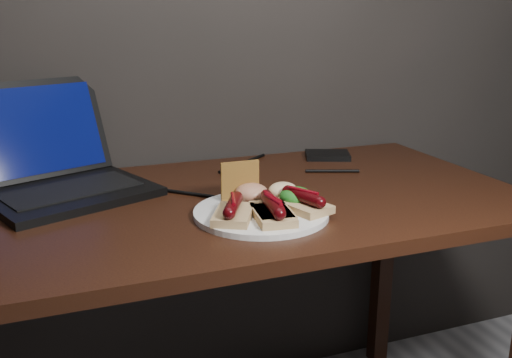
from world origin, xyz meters
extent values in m
cube|color=#31190C|center=(0.00, 1.38, 0.73)|extent=(1.40, 0.70, 0.03)
cube|color=#31190C|center=(0.65, 1.68, 0.36)|extent=(0.05, 0.05, 0.72)
cube|color=black|center=(-0.30, 1.51, 0.76)|extent=(0.41, 0.37, 0.02)
cube|color=black|center=(-0.30, 1.51, 0.77)|extent=(0.32, 0.24, 0.00)
cube|color=black|center=(-0.37, 1.67, 0.88)|extent=(0.35, 0.21, 0.23)
cube|color=#0C0855|center=(-0.37, 1.67, 0.88)|extent=(0.31, 0.18, 0.20)
cube|color=black|center=(0.41, 1.63, 0.76)|extent=(0.15, 0.13, 0.02)
cylinder|color=black|center=(-0.05, 1.43, 0.75)|extent=(0.14, 0.13, 0.01)
cylinder|color=black|center=(0.15, 1.65, 0.75)|extent=(0.18, 0.14, 0.01)
cylinder|color=black|center=(0.35, 1.49, 0.75)|extent=(0.13, 0.06, 0.01)
cylinder|color=black|center=(-0.39, 1.51, 0.75)|extent=(0.07, 0.19, 0.01)
cylinder|color=silver|center=(0.05, 1.25, 0.76)|extent=(0.36, 0.36, 0.01)
cube|color=tan|center=(-0.02, 1.22, 0.77)|extent=(0.12, 0.13, 0.02)
cylinder|color=#480409|center=(-0.02, 1.22, 0.79)|extent=(0.07, 0.10, 0.02)
sphere|color=#480409|center=(-0.04, 1.18, 0.79)|extent=(0.02, 0.02, 0.02)
sphere|color=#480409|center=(0.01, 1.26, 0.79)|extent=(0.03, 0.02, 0.02)
cylinder|color=#5D040C|center=(-0.02, 1.22, 0.80)|extent=(0.03, 0.07, 0.01)
cube|color=tan|center=(0.06, 1.21, 0.77)|extent=(0.08, 0.12, 0.02)
cylinder|color=#480409|center=(0.06, 1.21, 0.79)|extent=(0.04, 0.10, 0.02)
sphere|color=#480409|center=(0.06, 1.16, 0.79)|extent=(0.02, 0.02, 0.02)
sphere|color=#480409|center=(0.07, 1.25, 0.79)|extent=(0.02, 0.02, 0.02)
cylinder|color=#5D040C|center=(0.06, 1.21, 0.80)|extent=(0.01, 0.07, 0.01)
cube|color=tan|center=(0.14, 1.22, 0.77)|extent=(0.10, 0.13, 0.02)
cylinder|color=#480409|center=(0.14, 1.22, 0.79)|extent=(0.05, 0.10, 0.02)
sphere|color=#480409|center=(0.15, 1.17, 0.79)|extent=(0.03, 0.02, 0.02)
sphere|color=#480409|center=(0.12, 1.26, 0.79)|extent=(0.03, 0.02, 0.02)
cylinder|color=#5D040C|center=(0.14, 1.22, 0.80)|extent=(0.04, 0.06, 0.01)
cube|color=tan|center=(0.06, 1.19, 0.77)|extent=(0.08, 0.12, 0.02)
cylinder|color=#480409|center=(0.06, 1.19, 0.79)|extent=(0.04, 0.10, 0.02)
sphere|color=#480409|center=(0.05, 1.14, 0.79)|extent=(0.02, 0.02, 0.02)
sphere|color=#480409|center=(0.06, 1.23, 0.79)|extent=(0.02, 0.02, 0.02)
cylinder|color=#5D040C|center=(0.06, 1.19, 0.80)|extent=(0.01, 0.07, 0.01)
cube|color=#AF7E30|center=(0.04, 1.33, 0.80)|extent=(0.09, 0.01, 0.08)
ellipsoid|color=#105014|center=(0.13, 1.25, 0.78)|extent=(0.07, 0.07, 0.04)
ellipsoid|color=maroon|center=(0.05, 1.31, 0.78)|extent=(0.07, 0.07, 0.04)
ellipsoid|color=white|center=(0.13, 1.30, 0.78)|extent=(0.06, 0.06, 0.04)
camera|label=1|loc=(-0.34, 0.22, 1.15)|focal=40.00mm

